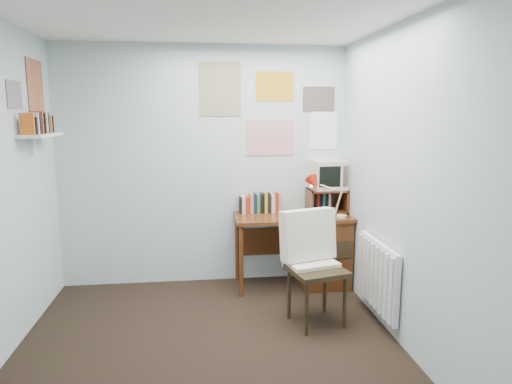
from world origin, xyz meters
TOP-DOWN VIEW (x-y plane):
  - ground at (0.00, 0.00)m, footprint 3.50×3.50m
  - back_wall at (0.00, 1.75)m, footprint 3.00×0.02m
  - right_wall at (1.50, 0.00)m, footprint 0.02×3.50m
  - ceiling at (0.00, 0.00)m, footprint 3.00×3.50m
  - desk at (1.17, 1.48)m, footprint 1.20×0.55m
  - desk_chair at (0.93, 0.58)m, footprint 0.58×0.57m
  - desk_lamp at (1.37, 1.31)m, footprint 0.29×0.26m
  - tv_riser at (1.29, 1.59)m, footprint 0.40×0.30m
  - crt_tv at (1.30, 1.61)m, footprint 0.38×0.35m
  - book_row at (0.66, 1.66)m, footprint 0.60×0.14m
  - radiator at (1.46, 0.55)m, footprint 0.09×0.80m
  - wall_shelf at (-1.40, 1.10)m, footprint 0.20×0.62m
  - posters_back at (0.70, 1.74)m, footprint 1.20×0.01m
  - posters_left at (-1.49, 1.10)m, footprint 0.01×0.70m

SIDE VIEW (x-z plane):
  - ground at x=0.00m, z-range 0.00..0.00m
  - desk at x=1.17m, z-range 0.03..0.79m
  - radiator at x=1.46m, z-range 0.12..0.72m
  - desk_chair at x=0.93m, z-range 0.00..0.95m
  - book_row at x=0.66m, z-range 0.76..0.98m
  - tv_riser at x=1.29m, z-range 0.76..1.01m
  - desk_lamp at x=1.37m, z-range 0.76..1.13m
  - crt_tv at x=1.30m, z-range 1.01..1.34m
  - back_wall at x=0.00m, z-range 0.00..2.50m
  - right_wall at x=1.50m, z-range 0.00..2.50m
  - wall_shelf at x=-1.40m, z-range 1.50..1.74m
  - posters_back at x=0.70m, z-range 1.40..2.30m
  - posters_left at x=-1.49m, z-range 1.70..2.30m
  - ceiling at x=0.00m, z-range 2.49..2.51m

